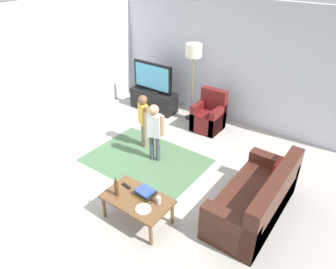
{
  "coord_description": "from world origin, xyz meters",
  "views": [
    {
      "loc": [
        2.85,
        -3.28,
        3.51
      ],
      "look_at": [
        0.0,
        0.6,
        0.65
      ],
      "focal_mm": 33.35,
      "sensor_mm": 36.0,
      "label": 1
    }
  ],
  "objects_px": {
    "soda_can": "(159,200)",
    "book_stack": "(145,193)",
    "couch": "(258,201)",
    "child_near_tv": "(143,116)",
    "tv_remote": "(126,186)",
    "plate": "(143,209)",
    "child_center": "(154,128)",
    "tv_stand": "(154,100)",
    "armchair": "(209,117)",
    "bottle": "(116,188)",
    "floor_lamp": "(194,55)",
    "coffee_table": "(137,201)",
    "tv": "(153,78)"
  },
  "relations": [
    {
      "from": "floor_lamp",
      "to": "coffee_table",
      "type": "relative_size",
      "value": 1.78
    },
    {
      "from": "tv",
      "to": "child_center",
      "type": "relative_size",
      "value": 0.95
    },
    {
      "from": "couch",
      "to": "child_center",
      "type": "xyz_separation_m",
      "value": [
        -2.16,
        0.25,
        0.41
      ]
    },
    {
      "from": "tv_stand",
      "to": "plate",
      "type": "xyz_separation_m",
      "value": [
        2.39,
        -3.22,
        0.18
      ]
    },
    {
      "from": "couch",
      "to": "soda_can",
      "type": "xyz_separation_m",
      "value": [
        -1.07,
        -1.03,
        0.19
      ]
    },
    {
      "from": "book_stack",
      "to": "tv",
      "type": "bearing_deg",
      "value": 126.82
    },
    {
      "from": "couch",
      "to": "armchair",
      "type": "height_order",
      "value": "armchair"
    },
    {
      "from": "child_center",
      "to": "bottle",
      "type": "xyz_separation_m",
      "value": [
        0.49,
        -1.5,
        -0.15
      ]
    },
    {
      "from": "tv",
      "to": "bottle",
      "type": "bearing_deg",
      "value": -59.5
    },
    {
      "from": "bottle",
      "to": "child_center",
      "type": "bearing_deg",
      "value": 107.98
    },
    {
      "from": "book_stack",
      "to": "coffee_table",
      "type": "bearing_deg",
      "value": -113.9
    },
    {
      "from": "tv_stand",
      "to": "child_near_tv",
      "type": "height_order",
      "value": "child_near_tv"
    },
    {
      "from": "armchair",
      "to": "plate",
      "type": "bearing_deg",
      "value": -76.49
    },
    {
      "from": "tv_remote",
      "to": "floor_lamp",
      "type": "bearing_deg",
      "value": 113.51
    },
    {
      "from": "couch",
      "to": "child_center",
      "type": "distance_m",
      "value": 2.21
    },
    {
      "from": "floor_lamp",
      "to": "tv_remote",
      "type": "distance_m",
      "value": 3.45
    },
    {
      "from": "floor_lamp",
      "to": "child_center",
      "type": "bearing_deg",
      "value": -78.64
    },
    {
      "from": "plate",
      "to": "tv_stand",
      "type": "bearing_deg",
      "value": 126.51
    },
    {
      "from": "armchair",
      "to": "bottle",
      "type": "height_order",
      "value": "armchair"
    },
    {
      "from": "book_stack",
      "to": "plate",
      "type": "distance_m",
      "value": 0.29
    },
    {
      "from": "couch",
      "to": "armchair",
      "type": "xyz_separation_m",
      "value": [
        -1.94,
        1.94,
        0.01
      ]
    },
    {
      "from": "book_stack",
      "to": "soda_can",
      "type": "distance_m",
      "value": 0.27
    },
    {
      "from": "child_center",
      "to": "coffee_table",
      "type": "relative_size",
      "value": 1.16
    },
    {
      "from": "floor_lamp",
      "to": "child_near_tv",
      "type": "relative_size",
      "value": 1.58
    },
    {
      "from": "armchair",
      "to": "bottle",
      "type": "relative_size",
      "value": 2.91
    },
    {
      "from": "child_near_tv",
      "to": "child_center",
      "type": "distance_m",
      "value": 0.55
    },
    {
      "from": "coffee_table",
      "to": "bottle",
      "type": "bearing_deg",
      "value": -156.8
    },
    {
      "from": "child_near_tv",
      "to": "tv_remote",
      "type": "distance_m",
      "value": 1.83
    },
    {
      "from": "couch",
      "to": "bottle",
      "type": "bearing_deg",
      "value": -143.33
    },
    {
      "from": "floor_lamp",
      "to": "coffee_table",
      "type": "bearing_deg",
      "value": -70.65
    },
    {
      "from": "tv_stand",
      "to": "floor_lamp",
      "type": "distance_m",
      "value": 1.66
    },
    {
      "from": "child_center",
      "to": "soda_can",
      "type": "relative_size",
      "value": 9.7
    },
    {
      "from": "book_stack",
      "to": "tv_remote",
      "type": "bearing_deg",
      "value": -176.97
    },
    {
      "from": "coffee_table",
      "to": "bottle",
      "type": "xyz_separation_m",
      "value": [
        -0.28,
        -0.12,
        0.18
      ]
    },
    {
      "from": "tv",
      "to": "floor_lamp",
      "type": "bearing_deg",
      "value": 9.59
    },
    {
      "from": "coffee_table",
      "to": "book_stack",
      "type": "relative_size",
      "value": 3.3
    },
    {
      "from": "couch",
      "to": "coffee_table",
      "type": "bearing_deg",
      "value": -141.06
    },
    {
      "from": "soda_can",
      "to": "bottle",
      "type": "bearing_deg",
      "value": -159.86
    },
    {
      "from": "armchair",
      "to": "soda_can",
      "type": "distance_m",
      "value": 3.09
    },
    {
      "from": "floor_lamp",
      "to": "child_center",
      "type": "xyz_separation_m",
      "value": [
        0.38,
        -1.88,
        -0.84
      ]
    },
    {
      "from": "couch",
      "to": "armchair",
      "type": "distance_m",
      "value": 2.74
    },
    {
      "from": "tv_stand",
      "to": "floor_lamp",
      "type": "relative_size",
      "value": 0.67
    },
    {
      "from": "child_near_tv",
      "to": "book_stack",
      "type": "xyz_separation_m",
      "value": [
        1.3,
        -1.52,
        -0.21
      ]
    },
    {
      "from": "couch",
      "to": "book_stack",
      "type": "distance_m",
      "value": 1.69
    },
    {
      "from": "plate",
      "to": "book_stack",
      "type": "bearing_deg",
      "value": 125.09
    },
    {
      "from": "book_stack",
      "to": "soda_can",
      "type": "relative_size",
      "value": 2.52
    },
    {
      "from": "bottle",
      "to": "tv_remote",
      "type": "relative_size",
      "value": 1.82
    },
    {
      "from": "soda_can",
      "to": "book_stack",
      "type": "bearing_deg",
      "value": 176.0
    },
    {
      "from": "tv_remote",
      "to": "plate",
      "type": "relative_size",
      "value": 0.77
    },
    {
      "from": "couch",
      "to": "soda_can",
      "type": "bearing_deg",
      "value": -136.3
    }
  ]
}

